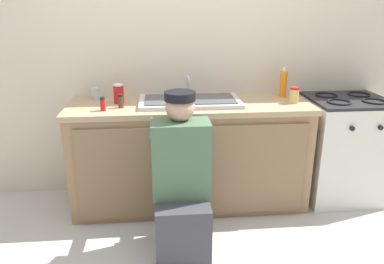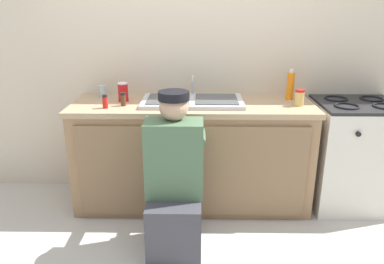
{
  "view_description": "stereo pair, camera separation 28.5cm",
  "coord_description": "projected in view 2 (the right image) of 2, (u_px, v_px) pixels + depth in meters",
  "views": [
    {
      "loc": [
        -0.24,
        -2.58,
        1.63
      ],
      "look_at": [
        0.0,
        0.1,
        0.7
      ],
      "focal_mm": 35.0,
      "sensor_mm": 36.0,
      "label": 1
    },
    {
      "loc": [
        0.04,
        -2.59,
        1.63
      ],
      "look_at": [
        0.0,
        0.1,
        0.7
      ],
      "focal_mm": 35.0,
      "sensor_mm": 36.0,
      "label": 2
    }
  ],
  "objects": [
    {
      "name": "sink_double_basin",
      "position": [
        192.0,
        101.0,
        2.98
      ],
      "size": [
        0.8,
        0.44,
        0.19
      ],
      "color": "silver",
      "rests_on": "countertop"
    },
    {
      "name": "condiment_jar",
      "position": [
        299.0,
        98.0,
        2.88
      ],
      "size": [
        0.07,
        0.07,
        0.13
      ],
      "color": "#DBB760",
      "rests_on": "countertop"
    },
    {
      "name": "countertop",
      "position": [
        192.0,
        106.0,
        2.99
      ],
      "size": [
        1.93,
        0.62,
        0.04
      ],
      "primitive_type": "cube",
      "color": "tan",
      "rests_on": "counter_cabinet"
    },
    {
      "name": "water_glass",
      "position": [
        103.0,
        91.0,
        3.16
      ],
      "size": [
        0.06,
        0.06,
        0.1
      ],
      "color": "#ADC6CC",
      "rests_on": "countertop"
    },
    {
      "name": "spice_bottle_pepper",
      "position": [
        123.0,
        99.0,
        2.89
      ],
      "size": [
        0.04,
        0.04,
        0.1
      ],
      "color": "#513823",
      "rests_on": "countertop"
    },
    {
      "name": "soda_cup_red",
      "position": [
        123.0,
        92.0,
        3.02
      ],
      "size": [
        0.08,
        0.08,
        0.15
      ],
      "color": "red",
      "rests_on": "countertop"
    },
    {
      "name": "counter_cabinet",
      "position": [
        192.0,
        157.0,
        3.12
      ],
      "size": [
        1.89,
        0.62,
        0.83
      ],
      "color": "#997551",
      "rests_on": "ground_plane"
    },
    {
      "name": "back_wall",
      "position": [
        193.0,
        50.0,
        3.19
      ],
      "size": [
        6.0,
        0.1,
        2.5
      ],
      "primitive_type": "cube",
      "color": "beige",
      "rests_on": "ground_plane"
    },
    {
      "name": "stove_range",
      "position": [
        352.0,
        154.0,
        3.1
      ],
      "size": [
        0.65,
        0.62,
        0.9
      ],
      "color": "silver",
      "rests_on": "ground_plane"
    },
    {
      "name": "soap_bottle_orange",
      "position": [
        290.0,
        86.0,
        3.06
      ],
      "size": [
        0.06,
        0.06,
        0.25
      ],
      "color": "orange",
      "rests_on": "countertop"
    },
    {
      "name": "ground_plane",
      "position": [
        192.0,
        219.0,
        2.98
      ],
      "size": [
        12.0,
        12.0,
        0.0
      ],
      "primitive_type": "plane",
      "color": "beige"
    },
    {
      "name": "spice_bottle_red",
      "position": [
        105.0,
        102.0,
        2.82
      ],
      "size": [
        0.04,
        0.04,
        0.1
      ],
      "color": "red",
      "rests_on": "countertop"
    },
    {
      "name": "plumber_person",
      "position": [
        174.0,
        187.0,
        2.51
      ],
      "size": [
        0.42,
        0.61,
        1.1
      ],
      "color": "#3F3F47",
      "rests_on": "ground_plane"
    }
  ]
}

